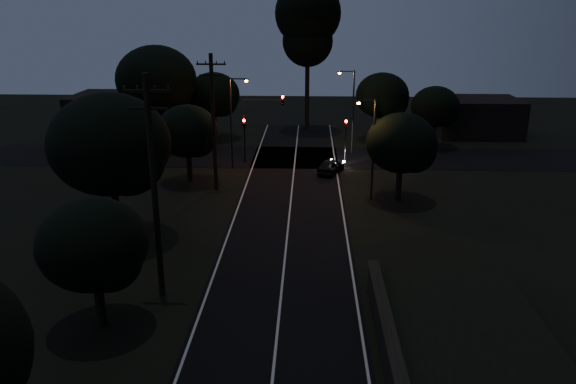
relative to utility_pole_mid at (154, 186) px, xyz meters
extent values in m
cube|color=black|center=(6.00, 7.00, -5.73)|extent=(8.00, 70.00, 0.02)
cube|color=black|center=(6.00, 27.00, -5.73)|extent=(60.00, 8.00, 0.02)
cube|color=beige|center=(6.00, 7.00, -5.71)|extent=(0.12, 70.00, 0.01)
cube|color=beige|center=(2.25, 7.00, -5.71)|extent=(0.12, 70.00, 0.01)
cube|color=beige|center=(9.75, 7.00, -5.71)|extent=(0.12, 70.00, 0.01)
cylinder|color=black|center=(0.00, 0.00, -0.24)|extent=(0.30, 0.30, 11.00)
cube|color=black|center=(0.00, 0.00, 4.46)|extent=(2.20, 0.12, 0.12)
cube|color=black|center=(0.00, 0.00, 3.66)|extent=(1.80, 0.12, 0.12)
cylinder|color=black|center=(0.00, 17.00, -0.49)|extent=(0.30, 0.30, 10.50)
cube|color=black|center=(0.00, 17.00, 3.96)|extent=(2.20, 0.12, 0.12)
cube|color=black|center=(0.00, 17.00, 3.16)|extent=(1.80, 0.12, 0.12)
cylinder|color=black|center=(-2.00, -3.00, -4.62)|extent=(0.44, 0.44, 2.24)
ellipsoid|color=black|center=(-2.00, -3.00, -1.72)|extent=(4.75, 4.75, 4.04)
sphere|color=black|center=(-1.17, -3.48, -2.19)|extent=(2.85, 2.85, 2.85)
cylinder|color=black|center=(-4.50, 7.00, -4.07)|extent=(0.44, 0.44, 3.33)
ellipsoid|color=black|center=(-4.50, 7.00, 0.28)|extent=(7.18, 7.18, 6.11)
sphere|color=black|center=(-3.24, 6.28, -0.43)|extent=(4.31, 4.31, 4.31)
cylinder|color=black|center=(-2.50, 19.00, -4.57)|extent=(0.44, 0.44, 2.34)
ellipsoid|color=black|center=(-2.50, 19.00, -1.53)|extent=(4.99, 4.99, 4.24)
sphere|color=black|center=(-1.63, 18.50, -2.03)|extent=(2.99, 2.99, 2.99)
cylinder|color=black|center=(-3.00, 35.00, -4.43)|extent=(0.44, 0.44, 2.62)
ellipsoid|color=black|center=(-3.00, 35.00, -1.02)|extent=(5.60, 5.60, 4.76)
sphere|color=black|center=(-2.02, 34.44, -1.58)|extent=(3.36, 3.36, 3.36)
cylinder|color=black|center=(-8.00, 31.00, -3.84)|extent=(0.44, 0.44, 3.79)
ellipsoid|color=black|center=(-8.00, 31.00, 1.04)|extent=(7.97, 7.97, 6.78)
sphere|color=black|center=(-6.60, 30.20, 0.24)|extent=(4.78, 4.78, 4.78)
cylinder|color=black|center=(15.00, 35.00, -4.43)|extent=(0.44, 0.44, 2.62)
ellipsoid|color=black|center=(15.00, 35.00, -1.00)|extent=(5.64, 5.64, 4.80)
sphere|color=black|center=(15.99, 34.44, -1.56)|extent=(3.39, 3.39, 3.39)
cylinder|color=black|center=(20.00, 32.00, -4.60)|extent=(0.44, 0.44, 2.27)
ellipsoid|color=black|center=(20.00, 32.00, -1.64)|extent=(4.85, 4.85, 4.13)
sphere|color=black|center=(20.85, 31.51, -2.13)|extent=(2.91, 2.91, 2.91)
cylinder|color=black|center=(14.00, 15.00, -4.53)|extent=(0.44, 0.44, 2.42)
ellipsoid|color=black|center=(14.00, 15.00, -1.39)|extent=(5.14, 5.14, 4.37)
sphere|color=black|center=(14.90, 14.49, -1.90)|extent=(3.09, 3.09, 3.09)
cylinder|color=black|center=(7.00, 40.00, -1.16)|extent=(0.50, 0.50, 9.15)
sphere|color=black|center=(7.00, 40.00, 7.23)|extent=(7.32, 7.32, 7.32)
sphere|color=black|center=(7.00, 40.00, 4.24)|extent=(5.65, 5.65, 5.65)
cube|color=black|center=(-14.00, 37.00, -3.54)|extent=(10.00, 8.00, 4.40)
cube|color=black|center=(26.00, 38.00, -3.74)|extent=(9.00, 7.00, 4.00)
cylinder|color=black|center=(1.40, 25.00, -4.14)|extent=(0.12, 0.12, 3.20)
cube|color=black|center=(1.40, 25.00, -2.09)|extent=(0.28, 0.22, 0.90)
sphere|color=#FF0705|center=(1.40, 24.87, -1.79)|extent=(0.22, 0.22, 0.22)
cylinder|color=black|center=(10.60, 25.00, -4.14)|extent=(0.12, 0.12, 3.20)
cube|color=black|center=(10.60, 25.00, -2.09)|extent=(0.28, 0.22, 0.90)
sphere|color=#FF0705|center=(10.60, 24.87, -1.79)|extent=(0.22, 0.22, 0.22)
cylinder|color=black|center=(1.40, 25.00, -3.24)|extent=(0.12, 0.12, 5.00)
cube|color=black|center=(4.90, 25.00, 0.06)|extent=(0.28, 0.22, 0.90)
sphere|color=#FF0705|center=(4.90, 24.87, 0.36)|extent=(0.22, 0.22, 0.22)
cube|color=black|center=(3.15, 25.00, 0.06)|extent=(3.50, 0.08, 0.08)
cylinder|color=black|center=(0.50, 23.00, -1.74)|extent=(0.16, 0.16, 8.00)
cube|color=black|center=(1.20, 23.00, 2.16)|extent=(1.40, 0.10, 0.10)
cube|color=black|center=(1.90, 23.00, 2.11)|extent=(0.35, 0.22, 0.12)
sphere|color=orange|center=(1.90, 23.00, 2.01)|extent=(0.26, 0.26, 0.26)
cylinder|color=black|center=(11.50, 29.00, -1.74)|extent=(0.16, 0.16, 8.00)
cube|color=black|center=(10.80, 29.00, 2.16)|extent=(1.40, 0.10, 0.10)
cube|color=black|center=(10.10, 29.00, 2.11)|extent=(0.35, 0.22, 0.12)
sphere|color=orange|center=(10.10, 29.00, 2.01)|extent=(0.26, 0.26, 0.26)
cylinder|color=black|center=(12.00, 15.00, -1.99)|extent=(0.16, 0.16, 7.50)
cube|color=black|center=(11.40, 15.00, 1.66)|extent=(1.20, 0.10, 0.10)
cube|color=black|center=(10.80, 15.00, 1.61)|extent=(0.35, 0.22, 0.12)
sphere|color=orange|center=(10.80, 15.00, 1.51)|extent=(0.26, 0.26, 0.26)
imported|color=black|center=(9.20, 21.82, -5.11)|extent=(2.74, 3.97, 1.25)
camera|label=1|loc=(7.32, -24.96, 8.12)|focal=35.00mm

